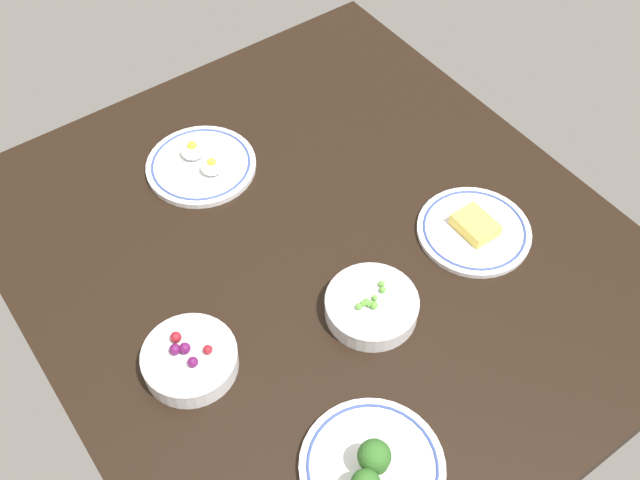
{
  "coord_description": "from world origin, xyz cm",
  "views": [
    {
      "loc": [
        -70.91,
        51.0,
        115.89
      ],
      "look_at": [
        0.0,
        0.0,
        6.0
      ],
      "focal_mm": 42.68,
      "sensor_mm": 36.0,
      "label": 1
    }
  ],
  "objects_px": {
    "bowl_berries": "(190,359)",
    "plate_eggs": "(201,164)",
    "bowl_peas": "(372,306)",
    "plate_broccoli": "(372,467)",
    "plate_cheese": "(474,230)"
  },
  "relations": [
    {
      "from": "bowl_berries",
      "to": "plate_eggs",
      "type": "height_order",
      "value": "bowl_berries"
    },
    {
      "from": "plate_eggs",
      "to": "bowl_peas",
      "type": "distance_m",
      "value": 0.48
    },
    {
      "from": "plate_broccoli",
      "to": "plate_eggs",
      "type": "bearing_deg",
      "value": -9.16
    },
    {
      "from": "plate_broccoli",
      "to": "bowl_berries",
      "type": "bearing_deg",
      "value": 22.38
    },
    {
      "from": "bowl_berries",
      "to": "bowl_peas",
      "type": "bearing_deg",
      "value": -106.5
    },
    {
      "from": "plate_eggs",
      "to": "bowl_peas",
      "type": "xyz_separation_m",
      "value": [
        -0.48,
        -0.06,
        0.01
      ]
    },
    {
      "from": "bowl_peas",
      "to": "bowl_berries",
      "type": "bearing_deg",
      "value": 73.5
    },
    {
      "from": "bowl_peas",
      "to": "plate_eggs",
      "type": "bearing_deg",
      "value": 7.55
    },
    {
      "from": "plate_cheese",
      "to": "plate_eggs",
      "type": "xyz_separation_m",
      "value": [
        0.45,
        0.33,
        0.0
      ]
    },
    {
      "from": "bowl_berries",
      "to": "bowl_peas",
      "type": "distance_m",
      "value": 0.32
    },
    {
      "from": "plate_eggs",
      "to": "plate_broccoli",
      "type": "distance_m",
      "value": 0.71
    },
    {
      "from": "plate_eggs",
      "to": "bowl_peas",
      "type": "height_order",
      "value": "same"
    },
    {
      "from": "bowl_peas",
      "to": "plate_broccoli",
      "type": "bearing_deg",
      "value": 142.02
    },
    {
      "from": "plate_cheese",
      "to": "plate_eggs",
      "type": "distance_m",
      "value": 0.56
    },
    {
      "from": "bowl_berries",
      "to": "plate_broccoli",
      "type": "distance_m",
      "value": 0.34
    }
  ]
}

